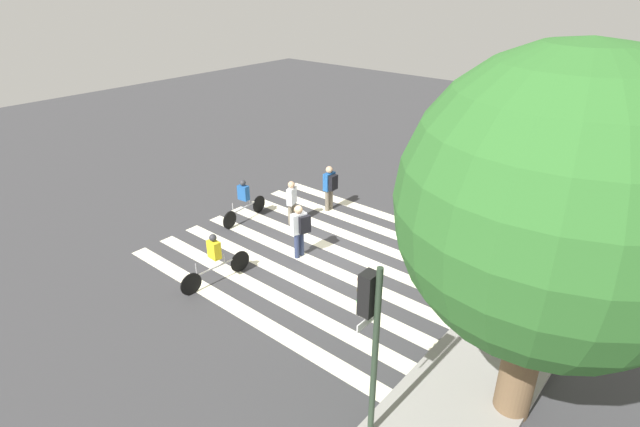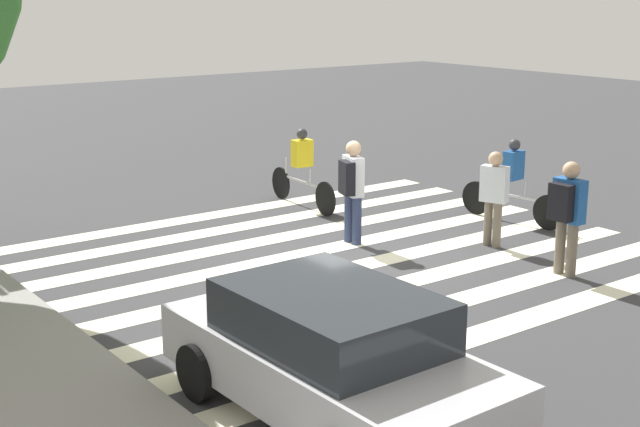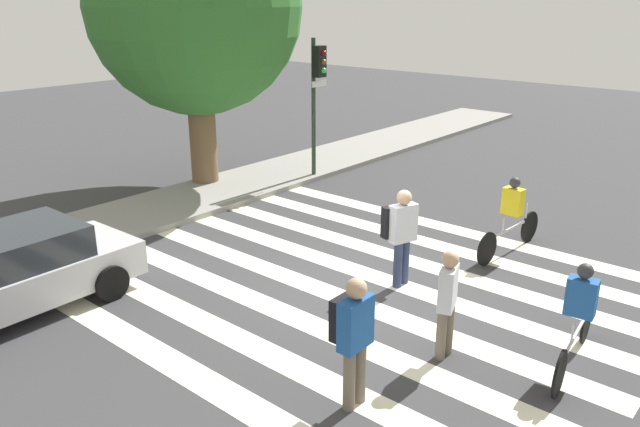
{
  "view_description": "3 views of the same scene",
  "coord_description": "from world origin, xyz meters",
  "px_view_note": "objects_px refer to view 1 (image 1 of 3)",
  "views": [
    {
      "loc": [
        10.96,
        9.07,
        8.42
      ],
      "look_at": [
        -0.48,
        -0.6,
        1.18
      ],
      "focal_mm": 28.0,
      "sensor_mm": 36.0,
      "label": 1
    },
    {
      "loc": [
        -11.22,
        8.95,
        4.37
      ],
      "look_at": [
        0.04,
        0.52,
        0.82
      ],
      "focal_mm": 50.0,
      "sensor_mm": 36.0,
      "label": 2
    },
    {
      "loc": [
        -8.38,
        -6.24,
        5.05
      ],
      "look_at": [
        -0.19,
        0.71,
        1.3
      ],
      "focal_mm": 35.0,
      "sensor_mm": 36.0,
      "label": 3
    }
  ],
  "objects_px": {
    "cyclist_mid_street": "(244,199)",
    "pedestrian_adult_blue_shirt": "(300,227)",
    "car_parked_dark_suv": "(493,222)",
    "cyclist_far_lane": "(215,257)",
    "traffic_light": "(370,322)",
    "pedestrian_adult_tall_backpack": "(292,200)",
    "street_tree": "(556,208)",
    "pedestrian_child_with_backpack": "(330,185)"
  },
  "relations": [
    {
      "from": "pedestrian_child_with_backpack",
      "to": "pedestrian_adult_blue_shirt",
      "type": "distance_m",
      "value": 3.72
    },
    {
      "from": "car_parked_dark_suv",
      "to": "street_tree",
      "type": "bearing_deg",
      "value": 25.28
    },
    {
      "from": "street_tree",
      "to": "pedestrian_adult_blue_shirt",
      "type": "bearing_deg",
      "value": -103.62
    },
    {
      "from": "cyclist_mid_street",
      "to": "pedestrian_adult_blue_shirt",
      "type": "bearing_deg",
      "value": 72.28
    },
    {
      "from": "traffic_light",
      "to": "car_parked_dark_suv",
      "type": "xyz_separation_m",
      "value": [
        -9.39,
        -1.36,
        -2.07
      ]
    },
    {
      "from": "traffic_light",
      "to": "street_tree",
      "type": "bearing_deg",
      "value": 140.53
    },
    {
      "from": "street_tree",
      "to": "pedestrian_child_with_backpack",
      "type": "relative_size",
      "value": 4.18
    },
    {
      "from": "traffic_light",
      "to": "pedestrian_child_with_backpack",
      "type": "height_order",
      "value": "traffic_light"
    },
    {
      "from": "cyclist_mid_street",
      "to": "car_parked_dark_suv",
      "type": "xyz_separation_m",
      "value": [
        -4.38,
        7.75,
        -0.14
      ]
    },
    {
      "from": "cyclist_far_lane",
      "to": "car_parked_dark_suv",
      "type": "bearing_deg",
      "value": 150.41
    },
    {
      "from": "pedestrian_child_with_backpack",
      "to": "car_parked_dark_suv",
      "type": "xyz_separation_m",
      "value": [
        -1.65,
        5.86,
        -0.34
      ]
    },
    {
      "from": "pedestrian_child_with_backpack",
      "to": "pedestrian_adult_blue_shirt",
      "type": "xyz_separation_m",
      "value": [
        3.4,
        1.53,
        0.01
      ]
    },
    {
      "from": "pedestrian_adult_tall_backpack",
      "to": "traffic_light",
      "type": "bearing_deg",
      "value": -146.89
    },
    {
      "from": "pedestrian_adult_tall_backpack",
      "to": "cyclist_far_lane",
      "type": "height_order",
      "value": "pedestrian_adult_tall_backpack"
    },
    {
      "from": "traffic_light",
      "to": "pedestrian_child_with_backpack",
      "type": "distance_m",
      "value": 10.72
    },
    {
      "from": "street_tree",
      "to": "cyclist_mid_street",
      "type": "distance_m",
      "value": 12.08
    },
    {
      "from": "traffic_light",
      "to": "pedestrian_adult_tall_backpack",
      "type": "xyz_separation_m",
      "value": [
        -5.94,
        -7.55,
        -1.84
      ]
    },
    {
      "from": "pedestrian_adult_tall_backpack",
      "to": "cyclist_far_lane",
      "type": "xyz_separation_m",
      "value": [
        4.34,
        0.96,
        -0.08
      ]
    },
    {
      "from": "cyclist_far_lane",
      "to": "traffic_light",
      "type": "bearing_deg",
      "value": 80.68
    },
    {
      "from": "cyclist_far_lane",
      "to": "cyclist_mid_street",
      "type": "bearing_deg",
      "value": -139.19
    },
    {
      "from": "pedestrian_adult_blue_shirt",
      "to": "cyclist_mid_street",
      "type": "xyz_separation_m",
      "value": [
        -0.66,
        -3.42,
        -0.21
      ]
    },
    {
      "from": "street_tree",
      "to": "pedestrian_adult_tall_backpack",
      "type": "distance_m",
      "value": 10.89
    },
    {
      "from": "pedestrian_adult_blue_shirt",
      "to": "pedestrian_child_with_backpack",
      "type": "bearing_deg",
      "value": 42.18
    },
    {
      "from": "cyclist_far_lane",
      "to": "pedestrian_adult_tall_backpack",
      "type": "bearing_deg",
      "value": -163.21
    },
    {
      "from": "pedestrian_child_with_backpack",
      "to": "car_parked_dark_suv",
      "type": "distance_m",
      "value": 6.09
    },
    {
      "from": "traffic_light",
      "to": "cyclist_far_lane",
      "type": "height_order",
      "value": "traffic_light"
    },
    {
      "from": "cyclist_far_lane",
      "to": "street_tree",
      "type": "bearing_deg",
      "value": 100.09
    },
    {
      "from": "pedestrian_child_with_backpack",
      "to": "pedestrian_adult_blue_shirt",
      "type": "bearing_deg",
      "value": -156.69
    },
    {
      "from": "pedestrian_child_with_backpack",
      "to": "pedestrian_adult_tall_backpack",
      "type": "distance_m",
      "value": 1.83
    },
    {
      "from": "cyclist_mid_street",
      "to": "car_parked_dark_suv",
      "type": "relative_size",
      "value": 0.57
    },
    {
      "from": "traffic_light",
      "to": "pedestrian_adult_tall_backpack",
      "type": "height_order",
      "value": "traffic_light"
    },
    {
      "from": "traffic_light",
      "to": "pedestrian_adult_tall_backpack",
      "type": "bearing_deg",
      "value": -128.19
    },
    {
      "from": "pedestrian_child_with_backpack",
      "to": "cyclist_far_lane",
      "type": "bearing_deg",
      "value": -175.1
    },
    {
      "from": "pedestrian_child_with_backpack",
      "to": "cyclist_far_lane",
      "type": "relative_size",
      "value": 0.74
    },
    {
      "from": "street_tree",
      "to": "car_parked_dark_suv",
      "type": "bearing_deg",
      "value": -153.85
    },
    {
      "from": "traffic_light",
      "to": "cyclist_mid_street",
      "type": "relative_size",
      "value": 1.72
    },
    {
      "from": "cyclist_far_lane",
      "to": "car_parked_dark_suv",
      "type": "height_order",
      "value": "cyclist_far_lane"
    },
    {
      "from": "pedestrian_adult_tall_backpack",
      "to": "street_tree",
      "type": "bearing_deg",
      "value": -128.59
    },
    {
      "from": "pedestrian_child_with_backpack",
      "to": "cyclist_far_lane",
      "type": "height_order",
      "value": "pedestrian_child_with_backpack"
    },
    {
      "from": "street_tree",
      "to": "pedestrian_adult_blue_shirt",
      "type": "distance_m",
      "value": 8.77
    },
    {
      "from": "traffic_light",
      "to": "pedestrian_child_with_backpack",
      "type": "xyz_separation_m",
      "value": [
        -7.74,
        -7.22,
        -1.73
      ]
    },
    {
      "from": "pedestrian_child_with_backpack",
      "to": "cyclist_mid_street",
      "type": "relative_size",
      "value": 0.78
    }
  ]
}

